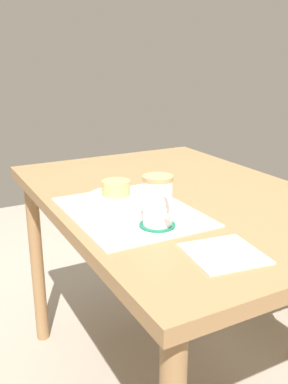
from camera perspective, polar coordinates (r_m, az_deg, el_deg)
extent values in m
cylinder|color=#997047|center=(1.75, -14.08, -9.10)|extent=(0.05, 0.05, 0.69)
cylinder|color=#997047|center=(1.99, 4.62, -5.22)|extent=(0.05, 0.05, 0.69)
cube|color=#997047|center=(1.30, 4.69, -0.87)|extent=(1.11, 0.77, 0.04)
cylinder|color=#D1B27F|center=(1.97, 12.41, -10.07)|extent=(0.04, 0.04, 0.43)
cube|color=silver|center=(1.13, -1.78, -2.60)|extent=(0.40, 0.31, 0.00)
cylinder|color=white|center=(1.23, -3.73, -0.61)|extent=(0.16, 0.16, 0.01)
cylinder|color=#E0A860|center=(1.22, -3.76, 0.57)|extent=(0.08, 0.08, 0.04)
cylinder|color=#196B4C|center=(1.03, 1.79, -4.42)|extent=(0.09, 0.09, 0.00)
cylinder|color=white|center=(1.01, 1.82, -1.39)|extent=(0.07, 0.07, 0.11)
cylinder|color=tan|center=(1.00, 1.85, 1.89)|extent=(0.07, 0.07, 0.01)
torus|color=white|center=(0.98, 2.91, -1.91)|extent=(0.06, 0.01, 0.06)
cylinder|color=silver|center=(1.06, -7.74, -3.89)|extent=(0.13, 0.01, 0.01)
cube|color=silver|center=(0.92, 10.61, -8.06)|extent=(0.17, 0.17, 0.00)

